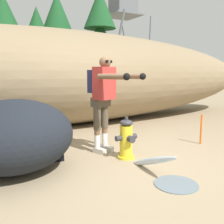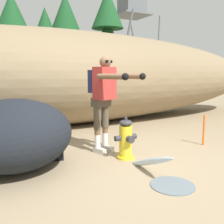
{
  "view_description": "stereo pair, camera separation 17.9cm",
  "coord_description": "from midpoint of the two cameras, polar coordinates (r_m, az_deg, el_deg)",
  "views": [
    {
      "loc": [
        -2.12,
        -3.17,
        1.4
      ],
      "look_at": [
        -0.01,
        0.54,
        0.75
      ],
      "focal_mm": 40.33,
      "sensor_mm": 36.0,
      "label": 1
    },
    {
      "loc": [
        -1.97,
        -3.26,
        1.4
      ],
      "look_at": [
        -0.01,
        0.54,
        0.75
      ],
      "focal_mm": 40.33,
      "sensor_mm": 36.0,
      "label": 2
    }
  ],
  "objects": [
    {
      "name": "utility_worker",
      "position": [
        4.38,
        -3.0,
        4.45
      ],
      "size": [
        0.71,
        1.04,
        1.7
      ],
      "rotation": [
        0.0,
        0.0,
        -1.21
      ],
      "color": "beige",
      "rests_on": "ground_plane"
    },
    {
      "name": "pine_tree_far_right",
      "position": [
        15.37,
        -12.5,
        15.08
      ],
      "size": [
        2.94,
        2.94,
        5.93
      ],
      "color": "#47331E",
      "rests_on": "ground_plane"
    },
    {
      "name": "boulder_large",
      "position": [
        3.93,
        -22.43,
        -4.92
      ],
      "size": [
        2.26,
        2.24,
        1.05
      ],
      "primitive_type": "ellipsoid",
      "rotation": [
        0.0,
        0.0,
        3.62
      ],
      "color": "black",
      "rests_on": "ground_plane"
    },
    {
      "name": "fire_hydrant",
      "position": [
        4.19,
        2.02,
        -6.25
      ],
      "size": [
        0.39,
        0.34,
        0.7
      ],
      "color": "yellow",
      "rests_on": "ground_plane"
    },
    {
      "name": "pine_tree_ridge_end",
      "position": [
        14.09,
        -3.13,
        16.93
      ],
      "size": [
        2.64,
        2.64,
        5.85
      ],
      "color": "#47331E",
      "rests_on": "ground_plane"
    },
    {
      "name": "spare_backpack",
      "position": [
        4.26,
        -14.22,
        -7.76
      ],
      "size": [
        0.34,
        0.33,
        0.47
      ],
      "rotation": [
        0.0,
        0.0,
        1.34
      ],
      "color": "black",
      "rests_on": "ground_plane"
    },
    {
      "name": "pine_tree_right",
      "position": [
        14.56,
        -16.82,
        13.33
      ],
      "size": [
        2.3,
        2.3,
        4.92
      ],
      "color": "#47331E",
      "rests_on": "ground_plane"
    },
    {
      "name": "survey_stake",
      "position": [
        5.32,
        18.64,
        -3.73
      ],
      "size": [
        0.04,
        0.04,
        0.6
      ],
      "primitive_type": "cylinder",
      "color": "#E55914",
      "rests_on": "ground_plane"
    },
    {
      "name": "dirt_embankment",
      "position": [
        7.11,
        -13.08,
        7.57
      ],
      "size": [
        14.66,
        3.2,
        2.58
      ],
      "primitive_type": "ellipsoid",
      "color": "#897556",
      "rests_on": "ground_plane"
    },
    {
      "name": "hydrant_water_jet",
      "position": [
        3.64,
        8.72,
        -12.1
      ],
      "size": [
        0.56,
        1.32,
        0.5
      ],
      "color": "silver",
      "rests_on": "ground_plane"
    },
    {
      "name": "watchtower",
      "position": [
        21.1,
        2.25,
        23.08
      ],
      "size": [
        4.05,
        4.05,
        8.79
      ],
      "color": "slate",
      "rests_on": "ground_plane"
    },
    {
      "name": "pine_tree_center",
      "position": [
        14.34,
        -23.61,
        15.1
      ],
      "size": [
        2.62,
        2.62,
        5.48
      ],
      "color": "#47331E",
      "rests_on": "ground_plane"
    },
    {
      "name": "ground_plane",
      "position": [
        4.07,
        2.65,
        -11.79
      ],
      "size": [
        56.0,
        56.0,
        0.04
      ],
      "primitive_type": "cube",
      "color": "#998466"
    }
  ]
}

